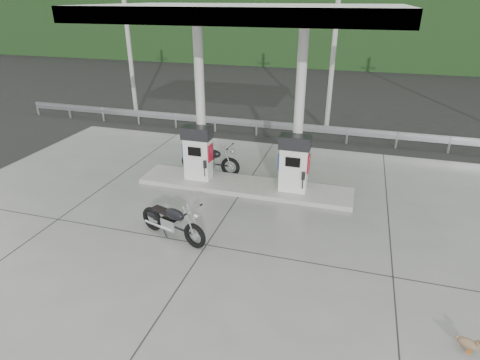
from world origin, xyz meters
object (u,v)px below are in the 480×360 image
(gas_pump_right, at_px, (294,164))
(motorcycle_right, at_px, (210,160))
(motorcycle_left, at_px, (172,222))
(gas_pump_left, at_px, (198,153))
(duck, at_px, (468,344))

(gas_pump_right, xyz_separation_m, motorcycle_right, (-3.09, 0.82, -0.56))
(motorcycle_left, bearing_deg, gas_pump_left, 118.66)
(motorcycle_right, bearing_deg, gas_pump_right, -12.97)
(gas_pump_left, xyz_separation_m, motorcycle_left, (0.65, -3.43, -0.57))
(gas_pump_left, relative_size, duck, 3.99)
(motorcycle_left, bearing_deg, duck, 1.92)
(gas_pump_left, relative_size, motorcycle_left, 0.89)
(duck, bearing_deg, gas_pump_right, 152.21)
(gas_pump_right, bearing_deg, duck, -52.65)
(gas_pump_left, xyz_separation_m, gas_pump_right, (3.20, 0.00, 0.00))
(gas_pump_left, distance_m, duck, 9.03)
(duck, bearing_deg, gas_pump_left, 168.65)
(motorcycle_left, height_order, motorcycle_right, motorcycle_right)
(gas_pump_right, xyz_separation_m, motorcycle_left, (-2.55, -3.43, -0.57))
(gas_pump_right, relative_size, duck, 3.99)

